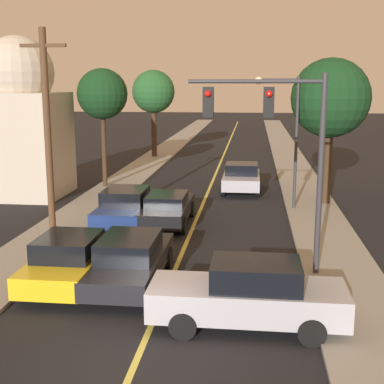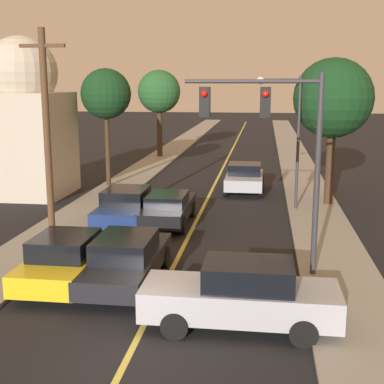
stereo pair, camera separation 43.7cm
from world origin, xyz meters
name	(u,v)px [view 1 (the left image)]	position (x,y,z in m)	size (l,w,h in m)	color
ground_plane	(137,359)	(0.00, 0.00, 0.00)	(200.00, 200.00, 0.00)	black
road_surface	(225,152)	(0.00, 36.00, 0.01)	(8.16, 80.00, 0.01)	black
sidewalk_left	(165,151)	(-5.33, 36.00, 0.06)	(2.50, 80.00, 0.12)	gray
sidewalk_right	(286,152)	(5.33, 36.00, 0.06)	(2.50, 80.00, 0.12)	gray
car_near_lane_front	(131,259)	(-1.14, 4.42, 0.78)	(1.98, 4.96, 1.53)	black
car_near_lane_second	(167,208)	(-1.14, 11.38, 0.74)	(1.94, 4.68, 1.37)	black
car_outer_lane_front	(70,259)	(-2.94, 4.21, 0.78)	(2.03, 4.46, 1.54)	gold
car_outer_lane_second	(126,206)	(-2.94, 11.40, 0.77)	(2.10, 4.79, 1.54)	navy
car_far_oncoming	(241,177)	(1.84, 18.77, 0.82)	(2.11, 4.10, 1.59)	#A5A8B2
car_crossing_right	(249,295)	(2.43, 1.89, 0.86)	(4.84, 1.89, 1.71)	#A5A8B2
traffic_signal_mast	(278,133)	(3.18, 5.72, 4.48)	(4.12, 0.42, 6.15)	#333338
streetlamp_right	(285,122)	(3.90, 14.65, 4.17)	(2.06, 0.36, 6.16)	#333338
utility_pole_left	(48,137)	(-4.68, 7.34, 4.12)	(1.60, 0.24, 7.69)	#513823
tree_left_near	(102,95)	(-6.04, 19.09, 5.32)	(2.83, 2.83, 6.66)	#3D2B1C
tree_left_far	(153,92)	(-5.53, 31.96, 5.23)	(3.39, 3.39, 6.87)	#3D2B1C
tree_right_near	(331,99)	(6.08, 15.96, 5.22)	(3.80, 3.80, 7.04)	#3D2B1C
domed_building_left	(21,121)	(-9.76, 16.51, 4.00)	(4.35, 4.35, 8.37)	#BCB29E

